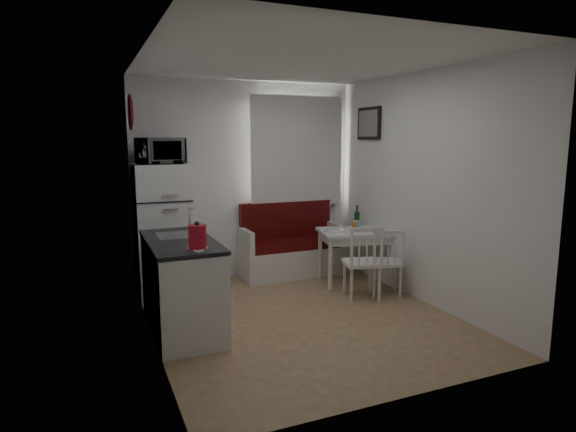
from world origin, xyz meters
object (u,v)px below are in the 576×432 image
chair_left (366,254)px  chair_right (390,255)px  kettle (197,237)px  wine_bottle (357,217)px  kitchen_counter (182,284)px  dining_table (356,236)px  fridge (163,229)px  bench (291,251)px  microwave (160,151)px

chair_left → chair_right: (0.32, 0.01, -0.04)m
kettle → wine_bottle: bearing=29.4°
kitchen_counter → kettle: kitchen_counter is taller
dining_table → chair_right: size_ratio=2.11×
dining_table → chair_left: (-0.25, -0.66, -0.07)m
fridge → chair_right: bearing=-25.9°
kettle → bench: bearing=48.2°
kitchen_counter → fridge: 1.29m
chair_left → microwave: microwave is taller
kitchen_counter → microwave: microwave is taller
bench → fridge: bearing=-176.3°
wine_bottle → fridge: bearing=170.0°
chair_left → fridge: bearing=165.8°
kettle → wine_bottle: (2.40, 1.35, -0.18)m
dining_table → kitchen_counter: bearing=-150.1°
kitchen_counter → wine_bottle: kitchen_counter is taller
kitchen_counter → microwave: (0.02, 1.19, 1.26)m
chair_left → chair_right: size_ratio=1.01×
kitchen_counter → dining_table: bearing=16.8°
chair_right → kitchen_counter: bearing=-155.5°
kettle → wine_bottle: kettle is taller
microwave → kettle: (0.03, -1.73, -0.69)m
chair_right → fridge: fridge is taller
dining_table → microwave: microwave is taller
chair_right → dining_table: bearing=119.5°
kitchen_counter → kettle: size_ratio=5.31×
dining_table → chair_right: chair_right is taller
chair_right → wine_bottle: wine_bottle is taller
dining_table → wine_bottle: wine_bottle is taller
kettle → chair_right: bearing=14.0°
dining_table → wine_bottle: (0.07, 0.10, 0.23)m
fridge → wine_bottle: 2.47m
kitchen_counter → chair_left: (2.13, 0.06, 0.08)m
fridge → wine_bottle: fridge is taller
chair_left → wine_bottle: wine_bottle is taller
chair_left → fridge: 2.43m
kitchen_counter → dining_table: kitchen_counter is taller
bench → wine_bottle: (0.71, -0.54, 0.51)m
microwave → wine_bottle: (2.43, -0.38, -0.87)m
chair_right → microwave: bearing=178.1°
chair_left → kettle: bearing=-148.9°
kitchen_counter → bench: (1.74, 1.36, -0.13)m
dining_table → fridge: size_ratio=0.66×
microwave → wine_bottle: bearing=-8.8°
kitchen_counter → bench: size_ratio=0.95×
chair_left → fridge: size_ratio=0.32×
dining_table → kettle: size_ratio=4.17×
chair_left → kitchen_counter: bearing=-163.3°
chair_left → microwave: 2.67m
bench → kettle: size_ratio=5.58×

